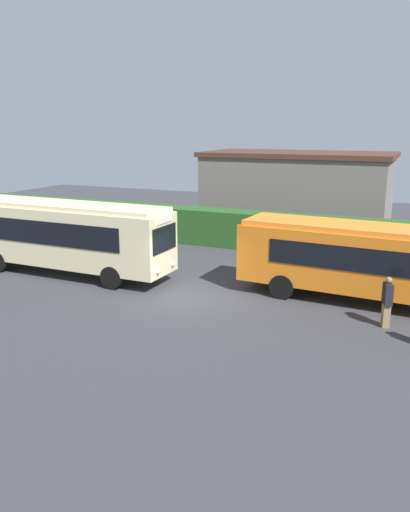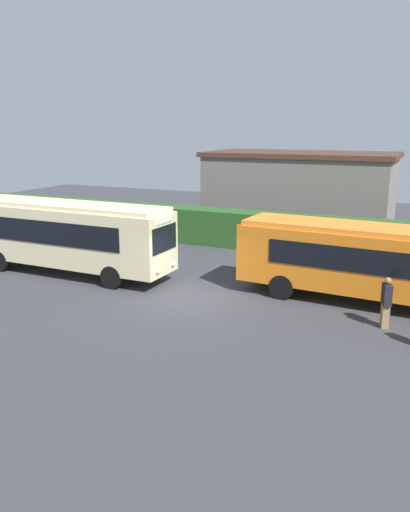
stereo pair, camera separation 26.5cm
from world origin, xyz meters
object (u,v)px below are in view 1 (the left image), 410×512
at_px(person_center, 390,259).
at_px(bus_cream, 66,234).
at_px(bus_orange, 372,259).
at_px(traffic_cone, 247,262).
at_px(person_left, 315,259).
at_px(person_right, 387,301).

bearing_deg(person_center, bus_cream, -150.96).
height_order(bus_orange, traffic_cone, bus_orange).
bearing_deg(bus_orange, person_left, -39.80).
relative_size(bus_cream, bus_orange, 1.00).
bearing_deg(person_left, traffic_cone, 11.21).
height_order(person_center, traffic_cone, person_center).
height_order(person_center, person_right, person_right).
bearing_deg(person_left, person_center, -141.56).
distance_m(bus_orange, person_left, 3.86).
relative_size(bus_cream, person_center, 6.25).
bearing_deg(bus_orange, bus_cream, 9.99).
height_order(person_right, traffic_cone, person_right).
bearing_deg(bus_cream, person_right, -2.72).
xyz_separation_m(bus_cream, bus_orange, (13.41, 1.44, -0.15)).
relative_size(bus_orange, person_center, 6.25).
bearing_deg(bus_orange, traffic_cone, -21.16).
bearing_deg(person_right, traffic_cone, 124.02).
distance_m(bus_cream, traffic_cone, 8.67).
relative_size(person_right, traffic_cone, 2.98).
xyz_separation_m(person_left, person_right, (3.53, -4.96, 0.06)).
xyz_separation_m(bus_cream, traffic_cone, (7.38, 4.26, -1.62)).
relative_size(person_center, traffic_cone, 2.82).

